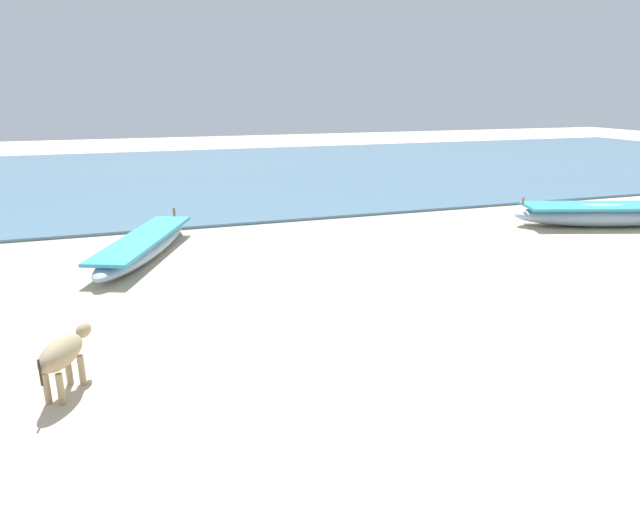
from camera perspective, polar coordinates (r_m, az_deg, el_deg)
The scene contains 5 objects.
ground at distance 7.95m, azimuth 16.75°, elevation -9.87°, with size 80.00×80.00×0.00m, color beige.
sea_water at distance 25.14m, azimuth -8.61°, elevation 8.95°, with size 60.00×20.00×0.08m, color slate.
fishing_boat_0 at distance 12.77m, azimuth -17.70°, elevation 1.46°, with size 2.61×4.66×0.64m.
fishing_boat_2 at distance 16.77m, azimuth 27.02°, elevation 4.23°, with size 4.84×2.55×0.78m.
calf_near_dun at distance 7.32m, azimuth -24.99°, elevation -8.75°, with size 0.66×1.05×0.71m.
Camera 1 is at (-4.29, -5.70, 3.50)m, focal length 31.01 mm.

